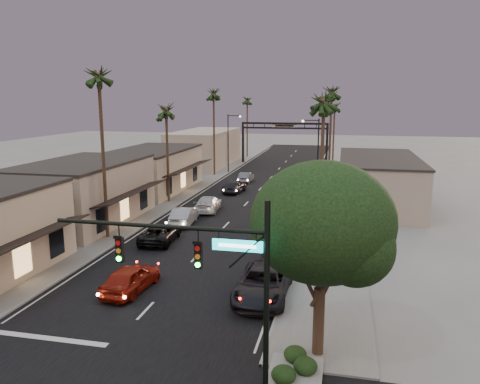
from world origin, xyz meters
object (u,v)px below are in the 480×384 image
at_px(palm_ra, 324,97).
at_px(oncoming_silver, 184,216).
at_px(palm_lb, 98,72).
at_px(palm_rc, 335,104).
at_px(corner_tree, 324,227).
at_px(arch, 284,132).
at_px(palm_rb, 332,89).
at_px(palm_lc, 166,107).
at_px(oncoming_pickup, 160,233).
at_px(curbside_near, 263,283).
at_px(curbside_black, 280,254).
at_px(streetlight_right, 316,149).
at_px(oncoming_red, 131,278).
at_px(streetlight_left, 230,138).
at_px(palm_far, 247,98).
at_px(palm_ld, 214,91).
at_px(traffic_signal, 216,269).

height_order(palm_ra, oncoming_silver, palm_ra).
bearing_deg(palm_lb, palm_rc, 67.73).
height_order(corner_tree, arch, corner_tree).
height_order(arch, palm_rb, palm_rb).
relative_size(palm_lc, palm_ra, 0.92).
relative_size(oncoming_pickup, curbside_near, 0.83).
bearing_deg(arch, curbside_black, -83.12).
height_order(palm_lb, curbside_near, palm_lb).
bearing_deg(streetlight_right, arch, 105.47).
bearing_deg(palm_lb, oncoming_red, -55.41).
bearing_deg(palm_ra, streetlight_left, 114.54).
height_order(arch, palm_far, palm_far).
distance_m(oncoming_red, curbside_near, 7.92).
distance_m(streetlight_left, palm_ld, 7.88).
bearing_deg(oncoming_pickup, palm_rb, -123.84).
distance_m(traffic_signal, palm_ra, 21.19).
relative_size(streetlight_left, curbside_near, 1.43).
bearing_deg(oncoming_pickup, palm_far, -89.76).
height_order(traffic_signal, palm_ld, palm_ld).
xyz_separation_m(palm_ld, oncoming_red, (6.68, -42.68, -11.60)).
relative_size(traffic_signal, streetlight_right, 0.95).
bearing_deg(arch, palm_lc, -104.20).
relative_size(palm_lc, palm_rc, 1.00).
distance_m(palm_rb, palm_rc, 20.09).
bearing_deg(curbside_near, palm_ld, 109.10).
xyz_separation_m(palm_rc, curbside_black, (-2.40, -45.37, -9.67)).
xyz_separation_m(palm_ra, curbside_black, (-2.40, -5.37, -10.64)).
relative_size(traffic_signal, palm_lc, 0.70).
relative_size(arch, palm_lc, 1.25).
xyz_separation_m(streetlight_right, palm_ra, (1.68, -21.00, 6.11)).
height_order(palm_rc, curbside_near, palm_rc).
bearing_deg(corner_tree, oncoming_red, 156.87).
bearing_deg(curbside_black, palm_ld, 115.80).
bearing_deg(palm_rc, arch, 145.11).
distance_m(palm_ld, palm_rc, 19.51).
bearing_deg(palm_rb, streetlight_left, 137.95).
height_order(palm_ld, curbside_near, palm_ld).
distance_m(corner_tree, palm_ld, 51.28).
bearing_deg(palm_ld, curbside_near, -70.83).
bearing_deg(palm_ld, palm_lc, -90.00).
height_order(streetlight_right, oncoming_silver, streetlight_right).
bearing_deg(traffic_signal, oncoming_silver, 112.10).
distance_m(palm_far, curbside_near, 67.25).
xyz_separation_m(arch, oncoming_pickup, (-3.93, -48.04, -4.80)).
relative_size(palm_ld, curbside_black, 2.57).
bearing_deg(oncoming_red, curbside_black, -137.79).
distance_m(oncoming_pickup, curbside_black, 10.66).
height_order(palm_ld, palm_rc, palm_ld).
xyz_separation_m(palm_far, oncoming_red, (6.38, -65.68, -10.63)).
relative_size(arch, palm_rb, 1.07).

